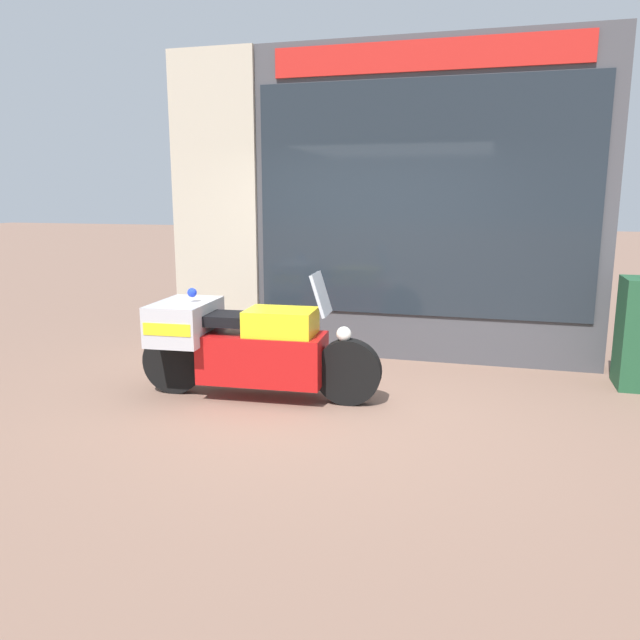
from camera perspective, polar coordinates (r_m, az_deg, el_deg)
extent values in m
plane|color=#7A5B4C|center=(5.78, 1.59, -7.93)|extent=(60.00, 60.00, 0.00)
cube|color=#424247|center=(7.41, 5.44, 10.47)|extent=(5.07, 0.40, 3.59)
cube|color=#B2A893|center=(8.03, -8.90, 10.46)|extent=(1.09, 0.55, 3.59)
cube|color=#1E262D|center=(7.13, 9.25, 10.74)|extent=(3.75, 0.02, 2.59)
cube|color=red|center=(7.26, 9.67, 22.77)|extent=(3.38, 0.03, 0.32)
cube|color=slate|center=(7.54, 8.76, -1.27)|extent=(3.53, 0.30, 0.55)
cube|color=silver|center=(7.52, 9.11, 6.23)|extent=(3.53, 0.02, 1.44)
cube|color=beige|center=(7.35, 9.17, 11.68)|extent=(3.53, 0.30, 0.02)
cube|color=black|center=(7.61, -0.82, 12.12)|extent=(0.18, 0.04, 0.05)
cube|color=maroon|center=(7.46, 4.09, 12.10)|extent=(0.18, 0.04, 0.05)
cube|color=#B7B2A8|center=(7.35, 9.18, 12.00)|extent=(0.18, 0.04, 0.05)
cube|color=#195623|center=(7.31, 14.36, 11.79)|extent=(0.18, 0.04, 0.05)
cube|color=#C68E19|center=(7.32, 19.55, 11.50)|extent=(0.18, 0.04, 0.05)
cube|color=#2D8E42|center=(7.53, 2.69, 2.02)|extent=(0.19, 0.03, 0.27)
cube|color=#2866B7|center=(7.35, 15.05, 1.40)|extent=(0.19, 0.02, 0.27)
cylinder|color=black|center=(5.77, 2.59, -4.77)|extent=(0.62, 0.18, 0.62)
cylinder|color=black|center=(6.27, -13.15, -3.73)|extent=(0.62, 0.18, 0.62)
cube|color=#B71414|center=(5.93, -5.24, -3.43)|extent=(1.20, 0.58, 0.46)
cube|color=yellow|center=(5.80, -3.60, -0.34)|extent=(0.66, 0.50, 0.27)
cube|color=black|center=(5.93, -7.76, 0.08)|extent=(0.70, 0.43, 0.10)
cube|color=#B7B7BC|center=(6.13, -12.24, -0.10)|extent=(0.56, 0.83, 0.38)
cube|color=yellow|center=(6.13, -12.24, -0.10)|extent=(0.51, 0.83, 0.11)
cube|color=#B2BCC6|center=(5.66, 0.10, 2.39)|extent=(0.17, 0.37, 0.39)
sphere|color=white|center=(5.69, 2.20, -1.30)|extent=(0.14, 0.14, 0.14)
sphere|color=blue|center=(6.04, -11.62, 2.47)|extent=(0.09, 0.09, 0.09)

